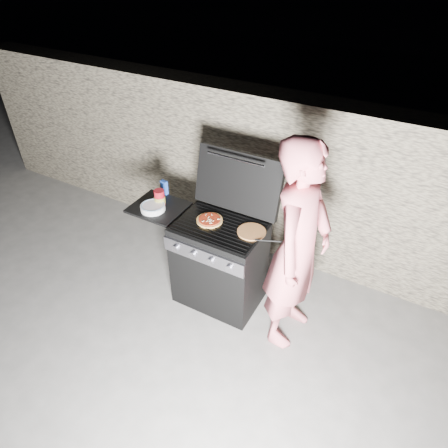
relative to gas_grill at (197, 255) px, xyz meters
The scene contains 10 objects.
ground 0.52m from the gas_grill, ahead, with size 50.00×50.00×0.00m, color #595654.
stone_wall 1.17m from the gas_grill, 76.61° to the left, with size 8.00×0.35×1.80m, color gray.
gas_grill is the anchor object (origin of this frame).
pizza_topped 0.49m from the gas_grill, ahead, with size 0.24×0.24×0.03m, color #DDBD6F, non-canonical shape.
pizza_plain 0.72m from the gas_grill, ahead, with size 0.25×0.25×0.01m, color #E78C4B.
sauce_jar 0.67m from the gas_grill, behind, with size 0.10×0.10×0.16m, color maroon.
blue_carton 0.75m from the gas_grill, 156.59° to the left, with size 0.07×0.04×0.14m, color #1C42A5.
plate_stack 0.64m from the gas_grill, behind, with size 0.23×0.23×0.05m, color silver.
person 1.12m from the gas_grill, ahead, with size 0.71×0.46×1.94m, color #E16D79.
tongs 0.96m from the gas_grill, ahead, with size 0.01×0.01×0.51m, color black.
Camera 1 is at (1.41, -2.46, 3.05)m, focal length 32.00 mm.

